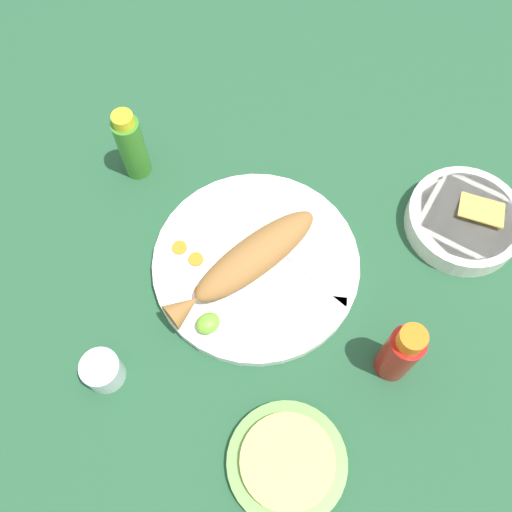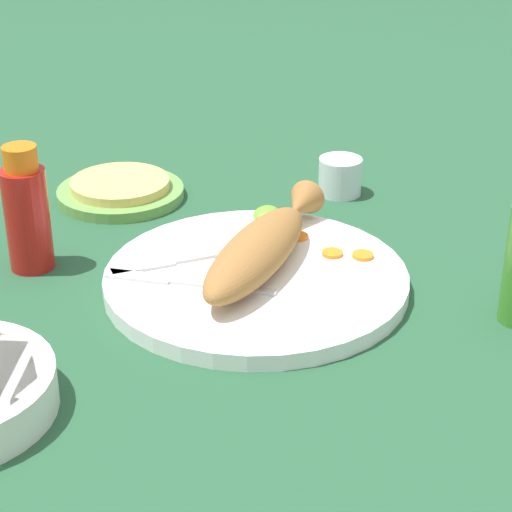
{
  "view_description": "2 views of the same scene",
  "coord_description": "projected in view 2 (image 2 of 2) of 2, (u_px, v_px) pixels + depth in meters",
  "views": [
    {
      "loc": [
        -0.22,
        -0.3,
        0.84
      ],
      "look_at": [
        0.0,
        0.0,
        0.04
      ],
      "focal_mm": 40.0,
      "sensor_mm": 36.0,
      "label": 1
    },
    {
      "loc": [
        0.79,
        0.38,
        0.49
      ],
      "look_at": [
        0.0,
        0.0,
        0.04
      ],
      "focal_mm": 65.0,
      "sensor_mm": 36.0,
      "label": 2
    }
  ],
  "objects": [
    {
      "name": "ground_plane",
      "position": [
        256.0,
        287.0,
        1.0
      ],
      "size": [
        4.0,
        4.0,
        0.0
      ],
      "primitive_type": "plane",
      "color": "#235133"
    },
    {
      "name": "carrot_slice_far",
      "position": [
        298.0,
        236.0,
        1.07
      ],
      "size": [
        0.02,
        0.02,
        0.0
      ],
      "primitive_type": "cylinder",
      "color": "orange",
      "rests_on": "main_plate"
    },
    {
      "name": "fried_fish",
      "position": [
        262.0,
        246.0,
        1.0
      ],
      "size": [
        0.28,
        0.07,
        0.05
      ],
      "rotation": [
        0.0,
        0.0,
        0.05
      ],
      "color": "#996633",
      "rests_on": "main_plate"
    },
    {
      "name": "salt_cup",
      "position": [
        340.0,
        178.0,
        1.23
      ],
      "size": [
        0.06,
        0.06,
        0.05
      ],
      "color": "silver",
      "rests_on": "ground_plane"
    },
    {
      "name": "main_plate",
      "position": [
        256.0,
        280.0,
        1.0
      ],
      "size": [
        0.33,
        0.33,
        0.02
      ],
      "primitive_type": "cylinder",
      "color": "white",
      "rests_on": "ground_plane"
    },
    {
      "name": "hot_sauce_bottle_red",
      "position": [
        27.0,
        213.0,
        1.02
      ],
      "size": [
        0.05,
        0.05,
        0.14
      ],
      "color": "#B21914",
      "rests_on": "ground_plane"
    },
    {
      "name": "carrot_slice_mid",
      "position": [
        332.0,
        253.0,
        1.03
      ],
      "size": [
        0.02,
        0.02,
        0.0
      ],
      "primitive_type": "cylinder",
      "color": "orange",
      "rests_on": "main_plate"
    },
    {
      "name": "fork_near",
      "position": [
        178.0,
        281.0,
        0.98
      ],
      "size": [
        0.05,
        0.18,
        0.0
      ],
      "rotation": [
        0.0,
        0.0,
        4.92
      ],
      "color": "silver",
      "rests_on": "main_plate"
    },
    {
      "name": "lime_wedge_main",
      "position": [
        267.0,
        215.0,
        1.11
      ],
      "size": [
        0.04,
        0.03,
        0.02
      ],
      "primitive_type": "ellipsoid",
      "color": "#6BB233",
      "rests_on": "main_plate"
    },
    {
      "name": "carrot_slice_near",
      "position": [
        363.0,
        255.0,
        1.03
      ],
      "size": [
        0.02,
        0.02,
        0.0
      ],
      "primitive_type": "cylinder",
      "color": "orange",
      "rests_on": "main_plate"
    },
    {
      "name": "fork_far",
      "position": [
        182.0,
        260.0,
        1.02
      ],
      "size": [
        0.14,
        0.14,
        0.0
      ],
      "rotation": [
        0.0,
        0.0,
        5.52
      ],
      "color": "silver",
      "rests_on": "main_plate"
    },
    {
      "name": "tortilla_stack",
      "position": [
        120.0,
        184.0,
        1.21
      ],
      "size": [
        0.13,
        0.13,
        0.01
      ],
      "primitive_type": "cylinder",
      "color": "#E0C666",
      "rests_on": "tortilla_plate"
    },
    {
      "name": "tortilla_plate",
      "position": [
        121.0,
        193.0,
        1.22
      ],
      "size": [
        0.17,
        0.17,
        0.01
      ],
      "primitive_type": "cylinder",
      "color": "#6B9E4C",
      "rests_on": "ground_plane"
    }
  ]
}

